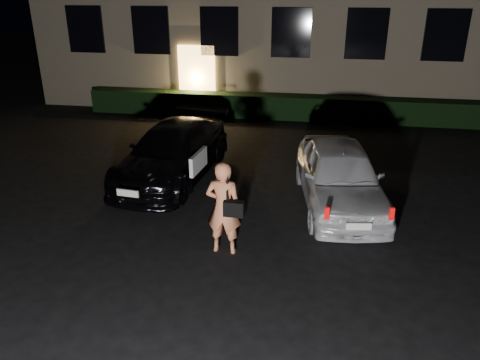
# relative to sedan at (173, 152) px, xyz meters

# --- Properties ---
(ground) EXTENTS (80.00, 80.00, 0.00)m
(ground) POSITION_rel_sedan_xyz_m (2.47, -4.38, -0.67)
(ground) COLOR black
(ground) RESTS_ON ground
(hedge) EXTENTS (15.00, 0.70, 0.85)m
(hedge) POSITION_rel_sedan_xyz_m (2.47, 6.12, -0.25)
(hedge) COLOR black
(hedge) RESTS_ON ground
(sedan) EXTENTS (2.36, 4.84, 1.35)m
(sedan) POSITION_rel_sedan_xyz_m (0.00, 0.00, 0.00)
(sedan) COLOR black
(sedan) RESTS_ON ground
(hatch) EXTENTS (2.27, 4.36, 1.42)m
(hatch) POSITION_rel_sedan_xyz_m (4.14, -0.96, 0.04)
(hatch) COLOR silver
(hatch) RESTS_ON ground
(man) EXTENTS (0.74, 0.45, 1.80)m
(man) POSITION_rel_sedan_xyz_m (2.00, -3.35, 0.23)
(man) COLOR #D7784E
(man) RESTS_ON ground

